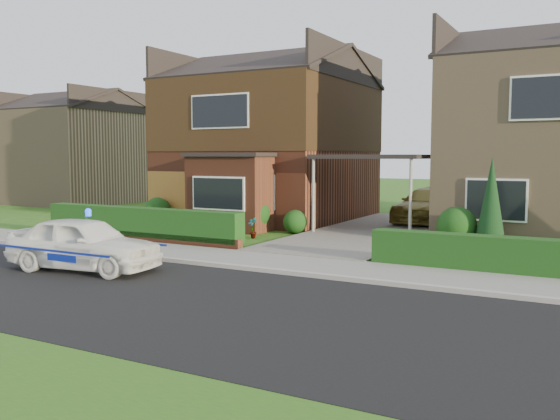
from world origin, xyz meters
The scene contains 22 objects.
ground centered at (0.00, 0.00, 0.00)m, with size 120.00×120.00×0.00m, color #274F15.
road centered at (0.00, 0.00, 0.00)m, with size 60.00×6.00×0.02m, color black.
kerb centered at (0.00, 3.05, 0.06)m, with size 60.00×0.16×0.12m, color #9E9993.
sidewalk centered at (0.00, 4.10, 0.05)m, with size 60.00×2.00×0.10m, color slate.
driveway centered at (0.00, 11.00, 0.06)m, with size 3.80×12.00×0.12m, color #666059.
house_left centered at (-5.78, 13.90, 3.81)m, with size 7.50×9.53×7.25m.
carport_link centered at (0.00, 10.95, 2.66)m, with size 3.80×3.00×2.77m.
garage_door centered at (-8.25, 9.96, 1.05)m, with size 2.20×0.10×2.10m, color brown.
dwarf_wall centered at (-5.80, 5.30, 0.18)m, with size 7.70×0.25×0.36m, color brown.
hedge_left centered at (-5.80, 5.45, 0.00)m, with size 7.50×0.55×0.90m, color #143410.
hedge_right centered at (5.80, 5.35, 0.00)m, with size 7.50×0.55×0.80m, color #143410.
shrub_left_far centered at (-8.50, 9.50, 0.54)m, with size 1.08×1.08×1.08m, color #143410.
shrub_left_mid centered at (-4.00, 9.30, 0.66)m, with size 1.32×1.32×1.32m, color #143410.
shrub_left_near centered at (-2.40, 9.60, 0.42)m, with size 0.84×0.84×0.84m, color #143410.
shrub_right_near centered at (3.20, 9.40, 0.60)m, with size 1.20×1.20×1.20m, color #143410.
conifer_a centered at (4.20, 9.20, 1.30)m, with size 0.90×0.90×2.60m, color black.
neighbour_left centered at (-20.00, 16.00, 2.60)m, with size 6.50×7.00×5.20m, color #95785B.
police_car centered at (-3.74, 1.20, 0.64)m, with size 3.48×3.95×1.45m.
driveway_car centered at (1.00, 14.50, 0.78)m, with size 1.84×4.54×1.32m, color olive.
potted_plant_a centered at (-3.05, 7.81, 0.35)m, with size 0.37×0.25×0.69m, color gray.
potted_plant_b centered at (-3.53, 6.56, 0.34)m, with size 0.38×0.30×0.68m, color gray.
potted_plant_c centered at (-3.75, 6.00, 0.35)m, with size 0.39×0.39×0.70m, color gray.
Camera 1 is at (7.00, -8.78, 2.74)m, focal length 38.00 mm.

